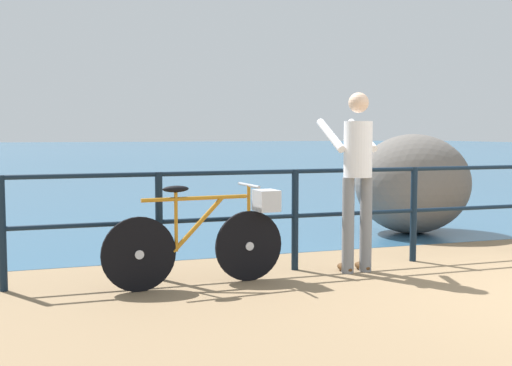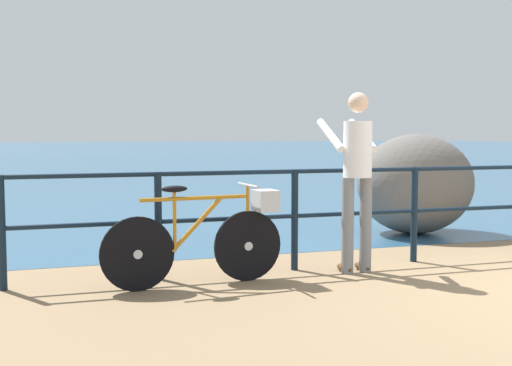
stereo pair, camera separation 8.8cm
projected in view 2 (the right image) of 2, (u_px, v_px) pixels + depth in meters
name	position (u px, v px, depth m)	size (l,w,h in m)	color
ground_plane	(174.00, 170.00, 24.27)	(120.00, 120.00, 0.10)	#846B4C
sea_surface	(111.00, 150.00, 50.58)	(120.00, 90.00, 0.01)	#2D5675
promenade_railing	(469.00, 201.00, 7.00)	(9.70, 0.07, 1.02)	black
bicycle	(210.00, 234.00, 5.78)	(1.70, 0.48, 0.92)	black
person_at_railing	(356.00, 173.00, 6.25)	(0.46, 0.64, 1.78)	slate
breakwater_boulder_main	(416.00, 184.00, 8.71)	(1.64, 1.37, 1.37)	#605B56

